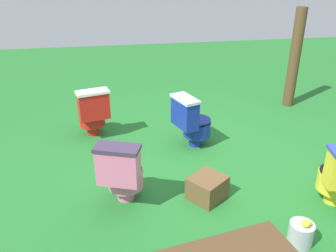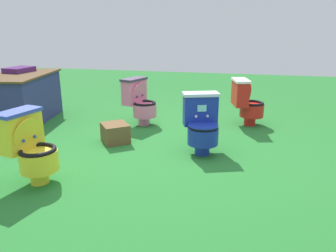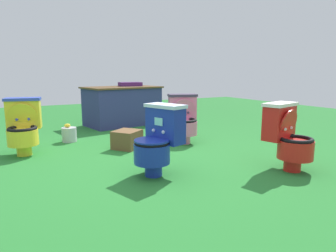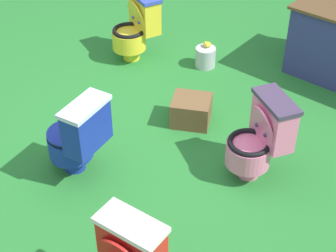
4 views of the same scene
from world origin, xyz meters
The scene contains 8 objects.
ground centered at (0.00, 0.00, 0.00)m, with size 14.00×14.00×0.00m, color #26752D.
toilet_red centered at (1.17, -1.08, 0.37)m, with size 0.51×0.58×0.73m.
toilet_pink centered at (0.85, 0.55, 0.37)m, with size 0.55×0.60×0.73m.
toilet_blue centered at (-0.13, -0.55, 0.37)m, with size 0.60×0.54×0.73m.
toilet_yellow centered at (-1.31, 0.99, 0.37)m, with size 0.49×0.56×0.73m.
vendor_table centered at (0.59, 2.48, 0.39)m, with size 1.59×1.10×0.85m.
small_crate centered at (-0.03, 0.62, 0.13)m, with size 0.33×0.36×0.25m, color brown.
lemon_bucket centered at (-0.67, 1.43, 0.12)m, with size 0.22×0.22×0.28m.
Camera 3 is at (-1.47, -3.22, 1.05)m, focal length 31.84 mm.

